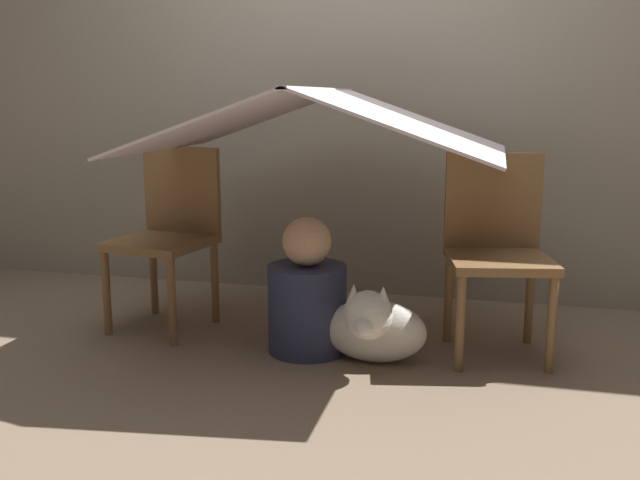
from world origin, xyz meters
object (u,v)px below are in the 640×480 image
object	(u,v)px
chair_left	(169,229)
dog	(373,326)
chair_right	(497,245)
person_front	(307,297)

from	to	relation	value
chair_left	dog	xyz separation A→B (m)	(1.02, -0.30, -0.29)
chair_right	dog	size ratio (longest dim) A/B	1.96
chair_left	chair_right	bearing A→B (deg)	9.20
chair_left	chair_right	size ratio (longest dim) A/B	1.00
chair_left	person_front	size ratio (longest dim) A/B	1.44
chair_left	person_front	distance (m)	0.78
chair_right	dog	world-z (taller)	chair_right
chair_left	dog	size ratio (longest dim) A/B	1.96
dog	person_front	bearing A→B (deg)	160.91
chair_right	person_front	world-z (taller)	chair_right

